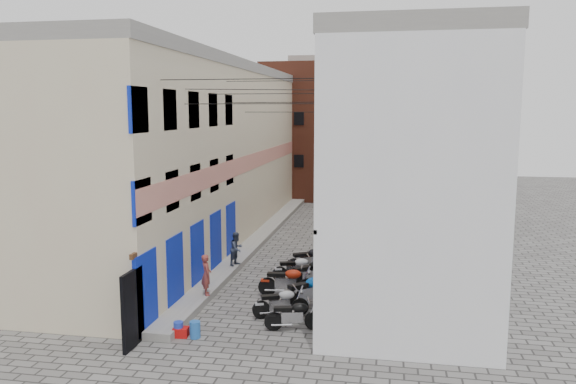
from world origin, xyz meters
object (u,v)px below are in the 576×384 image
Objects in this scene: motorcycle_d at (287,280)px; person_a at (206,275)px; motorcycle_e at (311,272)px; water_jug_far at (178,329)px; motorcycle_g at (310,258)px; red_crate at (181,332)px; person_b at (237,249)px; motorcycle_a at (294,314)px; motorcycle_c at (308,290)px; water_jug_near at (195,330)px; motorcycle_b at (281,301)px; motorcycle_f at (296,267)px.

person_a is (-2.64, -1.07, 0.36)m from motorcycle_d.
motorcycle_e reaches higher than water_jug_far.
motorcycle_g is at bearing 147.65° from motorcycle_e.
motorcycle_g is at bearing 69.01° from red_crate.
motorcycle_a is at bearing -128.23° from person_b.
motorcycle_e is at bearing 143.84° from motorcycle_c.
motorcycle_a is 0.83× the size of motorcycle_c.
red_crate is at bearing 180.00° from water_jug_near.
person_a reaches higher than person_b.
water_jug_near is 0.45m from red_crate.
person_a is at bearing 102.36° from water_jug_near.
motorcycle_g is at bearing 68.53° from water_jug_far.
water_jug_far is 0.11m from red_crate.
motorcycle_b is 3.34m from red_crate.
motorcycle_c is at bearing -115.44° from person_b.
red_crate is at bearing -88.40° from motorcycle_c.
red_crate is at bearing -156.73° from person_b.
person_b is at bearing 91.24° from water_jug_far.
motorcycle_f is 3.80× the size of water_jug_near.
motorcycle_a is 0.86× the size of motorcycle_d.
motorcycle_e is at bearing -22.78° from motorcycle_g.
motorcycle_e reaches higher than water_jug_near.
motorcycle_e is at bearing 58.88° from water_jug_far.
red_crate is (0.22, -6.90, -0.81)m from person_b.
motorcycle_f is at bearing 155.27° from motorcycle_c.
motorcycle_c is at bearing 42.84° from water_jug_far.
motorcycle_a is 3.98× the size of water_jug_far.
person_b is (-3.32, 1.65, 0.34)m from motorcycle_e.
motorcycle_e is at bearing -83.99° from person_a.
person_b is (-3.53, 3.77, 0.32)m from motorcycle_c.
person_a reaches higher than water_jug_near.
motorcycle_f is 1.29m from motorcycle_g.
motorcycle_b is 4.17× the size of red_crate.
motorcycle_a is 0.97× the size of motorcycle_b.
person_b is at bearing 91.82° from red_crate.
motorcycle_a is at bearing 18.72° from water_jug_far.
motorcycle_f is at bearing 71.62° from water_jug_near.
motorcycle_d is at bearing -38.87° from motorcycle_g.
motorcycle_b is at bearing -136.60° from person_a.
person_a reaches higher than motorcycle_b.
person_b reaches higher than water_jug_far.
water_jug_far is at bearing -157.30° from person_b.
motorcycle_g is 3.03m from person_b.
person_a reaches higher than motorcycle_d.
motorcycle_c is at bearing -35.97° from motorcycle_e.
person_a is (-3.41, 1.97, 0.45)m from motorcycle_a.
water_jug_far is (-3.24, -1.10, -0.29)m from motorcycle_a.
person_b is 3.10× the size of water_jug_far.
motorcycle_c is (0.73, 1.06, 0.09)m from motorcycle_b.
water_jug_far is at bearing -74.41° from motorcycle_b.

